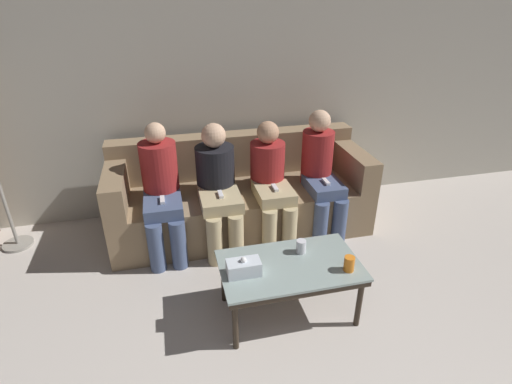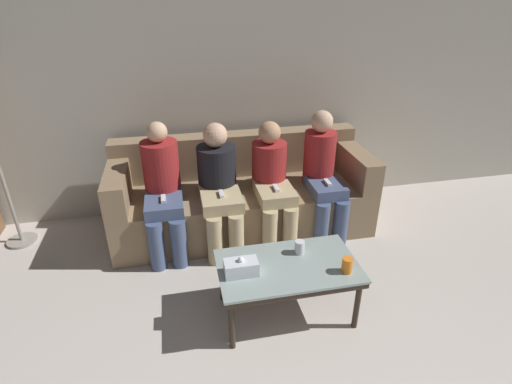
# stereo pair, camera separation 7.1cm
# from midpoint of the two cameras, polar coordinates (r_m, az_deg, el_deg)

# --- Properties ---
(wall_back) EXTENTS (12.00, 0.06, 2.60)m
(wall_back) POSITION_cam_midpoint_polar(r_m,az_deg,el_deg) (3.95, -3.08, 15.60)
(wall_back) COLOR #B7B2A3
(wall_back) RESTS_ON ground_plane
(couch) EXTENTS (2.36, 0.85, 0.85)m
(couch) POSITION_cam_midpoint_polar(r_m,az_deg,el_deg) (3.81, -1.50, -0.56)
(couch) COLOR #897051
(couch) RESTS_ON ground_plane
(coffee_table) EXTENTS (0.95, 0.56, 0.42)m
(coffee_table) POSITION_cam_midpoint_polar(r_m,az_deg,el_deg) (2.77, 5.29, -11.04)
(coffee_table) COLOR #8C9E99
(coffee_table) RESTS_ON ground_plane
(cup_near_left) EXTENTS (0.07, 0.07, 0.10)m
(cup_near_left) POSITION_cam_midpoint_polar(r_m,az_deg,el_deg) (2.84, 6.97, -7.83)
(cup_near_left) COLOR silver
(cup_near_left) RESTS_ON coffee_table
(cup_near_right) EXTENTS (0.07, 0.07, 0.11)m
(cup_near_right) POSITION_cam_midpoint_polar(r_m,az_deg,el_deg) (2.72, 13.63, -10.14)
(cup_near_right) COLOR orange
(cup_near_right) RESTS_ON coffee_table
(tissue_box) EXTENTS (0.22, 0.12, 0.13)m
(tissue_box) POSITION_cam_midpoint_polar(r_m,az_deg,el_deg) (2.63, -1.36, -10.72)
(tissue_box) COLOR silver
(tissue_box) RESTS_ON coffee_table
(seated_person_left_end) EXTENTS (0.31, 0.64, 1.12)m
(seated_person_left_end) POSITION_cam_midpoint_polar(r_m,az_deg,el_deg) (3.44, -12.62, 0.78)
(seated_person_left_end) COLOR #47567A
(seated_person_left_end) RESTS_ON ground_plane
(seated_person_mid_left) EXTENTS (0.34, 0.68, 1.08)m
(seated_person_mid_left) POSITION_cam_midpoint_polar(r_m,az_deg,el_deg) (3.46, -4.76, 1.37)
(seated_person_mid_left) COLOR tan
(seated_person_mid_left) RESTS_ON ground_plane
(seated_person_mid_right) EXTENTS (0.31, 0.65, 1.07)m
(seated_person_mid_right) POSITION_cam_midpoint_polar(r_m,az_deg,el_deg) (3.55, 2.89, 1.82)
(seated_person_mid_right) COLOR tan
(seated_person_mid_right) RESTS_ON ground_plane
(seated_person_right_end) EXTENTS (0.31, 0.62, 1.14)m
(seated_person_right_end) POSITION_cam_midpoint_polar(r_m,az_deg,el_deg) (3.68, 10.05, 2.88)
(seated_person_right_end) COLOR #47567A
(seated_person_right_end) RESTS_ON ground_plane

